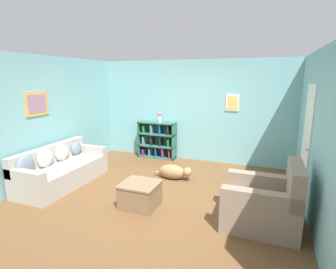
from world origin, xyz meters
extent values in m
plane|color=brown|center=(0.00, 0.00, 0.00)|extent=(14.00, 14.00, 0.00)
cube|color=#7AB7BC|center=(0.00, 2.25, 1.30)|extent=(5.60, 0.10, 2.60)
cube|color=silver|center=(1.00, 2.19, 1.55)|extent=(0.32, 0.02, 0.40)
cube|color=#DBBC56|center=(1.00, 2.18, 1.55)|extent=(0.24, 0.01, 0.32)
cube|color=#7AB7BC|center=(-2.55, 0.00, 1.30)|extent=(0.10, 5.00, 2.60)
cube|color=gold|center=(-2.49, -0.40, 1.65)|extent=(0.02, 0.56, 0.48)
cube|color=#A37089|center=(-2.48, -0.40, 1.65)|extent=(0.01, 0.44, 0.36)
cube|color=#7AB7BC|center=(2.55, 0.00, 1.30)|extent=(0.10, 5.00, 2.60)
cube|color=white|center=(2.49, 0.70, 1.02)|extent=(0.02, 0.84, 2.05)
sphere|color=tan|center=(2.46, 0.35, 1.00)|extent=(0.05, 0.05, 0.05)
cube|color=#ADA89E|center=(-2.01, -0.35, 0.21)|extent=(0.83, 1.94, 0.41)
cube|color=#ADA89E|center=(-2.34, -0.35, 0.60)|extent=(0.16, 1.94, 0.36)
cube|color=#ADA89E|center=(-2.01, -1.25, 0.51)|extent=(0.83, 0.16, 0.18)
cube|color=#ADA89E|center=(-2.01, 0.54, 0.51)|extent=(0.83, 0.16, 0.18)
ellipsoid|color=slate|center=(-2.22, -1.03, 0.60)|extent=(0.14, 0.37, 0.37)
ellipsoid|color=beige|center=(-2.22, -0.58, 0.60)|extent=(0.14, 0.38, 0.38)
ellipsoid|color=beige|center=(-2.22, -0.13, 0.60)|extent=(0.14, 0.36, 0.36)
ellipsoid|color=slate|center=(-2.22, 0.33, 0.57)|extent=(0.14, 0.30, 0.30)
cube|color=#2D6B56|center=(-1.44, 2.03, 0.49)|extent=(0.04, 0.29, 0.99)
cube|color=#2D6B56|center=(-0.44, 2.03, 0.49)|extent=(0.04, 0.29, 0.99)
cube|color=#2D6B56|center=(-0.94, 2.17, 0.49)|extent=(1.04, 0.02, 0.99)
cube|color=#2D6B56|center=(-0.94, 2.03, 0.02)|extent=(1.04, 0.29, 0.04)
cube|color=#2D6B56|center=(-0.94, 2.03, 0.33)|extent=(1.04, 0.29, 0.04)
cube|color=#2D6B56|center=(-0.94, 2.03, 0.66)|extent=(1.04, 0.29, 0.04)
cube|color=#2D6B56|center=(-0.94, 2.03, 0.97)|extent=(1.04, 0.29, 0.04)
cube|color=#7A2D84|center=(-1.33, 2.02, 0.12)|extent=(0.04, 0.22, 0.20)
cube|color=#60939E|center=(-1.32, 2.02, 0.46)|extent=(0.05, 0.22, 0.22)
cube|color=#287A3D|center=(-1.30, 2.02, 0.78)|extent=(0.04, 0.22, 0.20)
cube|color=#60939E|center=(-1.14, 2.02, 0.12)|extent=(0.03, 0.22, 0.21)
cube|color=black|center=(-1.07, 2.02, 0.45)|extent=(0.04, 0.22, 0.21)
cube|color=#60939E|center=(-1.07, 2.02, 0.79)|extent=(0.04, 0.22, 0.23)
cube|color=#234C9E|center=(-0.95, 2.02, 0.15)|extent=(0.03, 0.22, 0.27)
cube|color=black|center=(-0.82, 2.02, 0.44)|extent=(0.03, 0.22, 0.19)
cube|color=#234C9E|center=(-0.82, 2.02, 0.81)|extent=(0.03, 0.22, 0.27)
cube|color=#7A2D84|center=(-0.74, 2.02, 0.15)|extent=(0.04, 0.22, 0.27)
cube|color=#287A3D|center=(-0.58, 2.02, 0.45)|extent=(0.03, 0.22, 0.20)
cube|color=black|center=(-0.59, 2.02, 0.80)|extent=(0.04, 0.22, 0.26)
cube|color=#B22823|center=(-0.55, 2.02, 0.13)|extent=(0.03, 0.22, 0.22)
cube|color=gray|center=(1.81, -0.55, 0.23)|extent=(1.05, 0.87, 0.46)
cube|color=gray|center=(2.24, -0.55, 0.73)|extent=(0.18, 0.87, 0.53)
cube|color=gray|center=(1.81, -0.90, 0.57)|extent=(1.05, 0.18, 0.22)
cube|color=gray|center=(1.81, -0.20, 0.57)|extent=(1.05, 0.18, 0.22)
cube|color=#846647|center=(-0.11, -0.65, 0.21)|extent=(0.59, 0.56, 0.42)
cube|color=#8F6E4D|center=(-0.11, -0.65, 0.40)|extent=(0.62, 0.58, 0.03)
ellipsoid|color=#9E7A4C|center=(-0.02, 0.71, 0.16)|extent=(0.58, 0.28, 0.32)
sphere|color=#9E7A4C|center=(0.32, 0.71, 0.20)|extent=(0.20, 0.20, 0.20)
ellipsoid|color=#9E7A4C|center=(-0.36, 0.75, 0.08)|extent=(0.20, 0.05, 0.05)
cylinder|color=silver|center=(-0.86, 2.03, 1.07)|extent=(0.09, 0.09, 0.17)
sphere|color=#E06B70|center=(-0.86, 2.03, 1.21)|extent=(0.12, 0.12, 0.12)
camera|label=1|loc=(1.80, -4.34, 2.16)|focal=28.00mm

